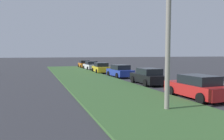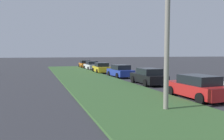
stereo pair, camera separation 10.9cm
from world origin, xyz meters
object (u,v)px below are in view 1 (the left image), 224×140
object	(u,v)px
parked_car_orange	(84,64)
streetlight	(174,20)
parked_car_yellow	(101,68)
parked_car_white	(91,66)
parked_car_red	(197,87)
parked_car_black	(148,77)
parked_car_blue	(120,71)

from	to	relation	value
parked_car_orange	streetlight	world-z (taller)	streetlight
parked_car_yellow	parked_car_orange	size ratio (longest dim) A/B	1.01
parked_car_yellow	parked_car_white	xyz separation A→B (m)	(6.45, -0.10, 0.00)
parked_car_yellow	parked_car_white	size ratio (longest dim) A/B	1.01
parked_car_yellow	parked_car_red	bearing A→B (deg)	-175.68
parked_car_black	parked_car_orange	size ratio (longest dim) A/B	1.00
parked_car_red	parked_car_black	world-z (taller)	same
parked_car_black	parked_car_orange	bearing A→B (deg)	3.29
parked_car_yellow	streetlight	world-z (taller)	streetlight
parked_car_blue	parked_car_orange	size ratio (longest dim) A/B	1.00
parked_car_red	parked_car_white	bearing A→B (deg)	-1.04
parked_car_black	parked_car_white	bearing A→B (deg)	3.61
parked_car_black	parked_car_yellow	size ratio (longest dim) A/B	0.99
parked_car_red	parked_car_yellow	world-z (taller)	same
parked_car_yellow	parked_car_blue	bearing A→B (deg)	-173.04
parked_car_yellow	parked_car_black	bearing A→B (deg)	-174.10
parked_car_red	streetlight	xyz separation A→B (m)	(-1.92, 3.10, 3.67)
parked_car_red	parked_car_orange	xyz separation A→B (m)	(31.27, 0.41, 0.00)
streetlight	parked_car_blue	bearing A→B (deg)	-11.51
parked_car_blue	streetlight	xyz separation A→B (m)	(-15.01, 3.06, 3.67)
parked_car_red	parked_car_orange	distance (m)	31.28
parked_car_yellow	parked_car_orange	distance (m)	11.83
parked_car_yellow	parked_car_orange	xyz separation A→B (m)	(11.82, -0.08, 0.00)
parked_car_blue	parked_car_orange	xyz separation A→B (m)	(18.18, 0.37, 0.00)
parked_car_blue	parked_car_yellow	world-z (taller)	same
parked_car_blue	parked_car_white	world-z (taller)	same
parked_car_blue	parked_car_red	bearing A→B (deg)	177.76
parked_car_red	parked_car_black	size ratio (longest dim) A/B	1.00
parked_car_red	parked_car_yellow	size ratio (longest dim) A/B	0.99
parked_car_orange	streetlight	xyz separation A→B (m)	(-33.19, 2.69, 3.67)
parked_car_blue	parked_car_orange	distance (m)	18.19
parked_car_white	streetlight	size ratio (longest dim) A/B	0.58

